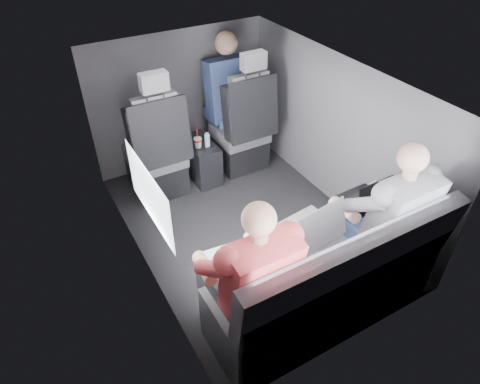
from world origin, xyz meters
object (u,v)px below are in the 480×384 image
laptop_silver (311,227)px  laptop_black (366,198)px  front_seat_right (243,133)px  soda_cup (198,143)px  passenger_rear_left (247,276)px  water_bottle (207,140)px  rear_bench (328,286)px  passenger_front_right (227,90)px  laptop_white (241,258)px  passenger_rear_right (382,216)px  center_console (201,160)px  front_seat_left (157,157)px

laptop_silver → laptop_black: laptop_silver is taller
laptop_silver → front_seat_right: bearing=75.2°
soda_cup → passenger_rear_left: size_ratio=0.19×
soda_cup → water_bottle: (0.09, -0.02, 0.01)m
rear_bench → passenger_front_right: passenger_front_right is taller
front_seat_right → laptop_silver: bearing=-104.8°
passenger_rear_left → passenger_front_right: (0.98, 2.06, 0.13)m
passenger_front_right → laptop_white: bearing=-116.1°
passenger_rear_right → passenger_front_right: (-0.07, 2.07, 0.12)m
center_console → laptop_silver: laptop_silver is taller
passenger_rear_left → passenger_front_right: bearing=64.5°
rear_bench → soda_cup: rear_bench is taller
rear_bench → water_bottle: size_ratio=10.91×
passenger_rear_left → passenger_front_right: 2.29m
rear_bench → passenger_rear_right: 0.60m
front_seat_left → laptop_black: (0.99, -1.60, 0.23)m
rear_bench → passenger_rear_left: (-0.56, 0.09, 0.32)m
water_bottle → laptop_silver: laptop_silver is taller
soda_cup → laptop_silver: bearing=-87.6°
rear_bench → soda_cup: size_ratio=6.95×
rear_bench → passenger_front_right: size_ratio=1.77×
water_bottle → front_seat_left: bearing=172.9°
front_seat_right → soda_cup: bearing=-175.5°
laptop_white → passenger_rear_left: passenger_rear_left is taller
front_seat_left → water_bottle: (0.48, -0.06, 0.07)m
soda_cup → laptop_black: bearing=-69.0°
laptop_black → front_seat_right: bearing=93.3°
front_seat_left → front_seat_right: size_ratio=1.00×
laptop_black → passenger_front_right: 1.86m
front_seat_left → center_console: bearing=5.1°
rear_bench → laptop_silver: (0.01, 0.25, 0.33)m
laptop_white → passenger_rear_right: bearing=-7.6°
front_seat_left → laptop_silver: bearing=-74.4°
laptop_black → passenger_rear_right: 0.22m
front_seat_left → rear_bench: size_ratio=0.79×
center_console → water_bottle: (0.03, -0.10, 0.27)m
soda_cup → laptop_white: (-0.47, -1.63, 0.18)m
front_seat_left → laptop_black: bearing=-58.2°
front_seat_right → center_console: (-0.45, 0.04, -0.20)m
laptop_white → laptop_black: 1.07m
front_seat_right → passenger_front_right: bearing=96.6°
front_seat_left → laptop_silver: front_seat_left is taller
passenger_front_right → front_seat_left: bearing=-163.5°
passenger_rear_left → passenger_rear_right: 1.05m
laptop_silver → passenger_rear_right: (0.48, -0.15, 0.00)m
front_seat_left → passenger_rear_right: front_seat_left is taller
rear_bench → laptop_white: rear_bench is taller
water_bottle → passenger_rear_left: passenger_rear_left is taller
water_bottle → passenger_front_right: (0.39, 0.32, 0.29)m
front_seat_right → laptop_white: front_seat_right is taller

